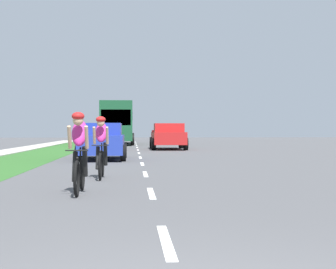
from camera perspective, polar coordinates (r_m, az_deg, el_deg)
ground_plane at (r=23.23m, az=-3.13°, el=-2.54°), size 120.00×120.00×0.00m
grass_verge at (r=23.67m, az=-15.23°, el=-2.49°), size 2.91×70.00×0.01m
lane_markings_center at (r=27.22m, az=-3.27°, el=-2.08°), size 0.12×53.49×0.01m
cyclist_lead at (r=10.06m, az=-9.86°, el=-1.93°), size 0.42×1.72×1.58m
cyclist_trailing at (r=13.12m, az=-7.45°, el=-1.36°), size 0.42×1.72×1.58m
sedan_blue at (r=21.59m, az=-7.30°, el=-0.73°), size 1.98×4.30×1.52m
pickup_red at (r=32.47m, az=0.01°, el=-0.21°), size 2.22×5.10×1.64m
bus_dark_green at (r=44.47m, az=-5.61°, el=1.47°), size 2.78×11.60×3.48m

